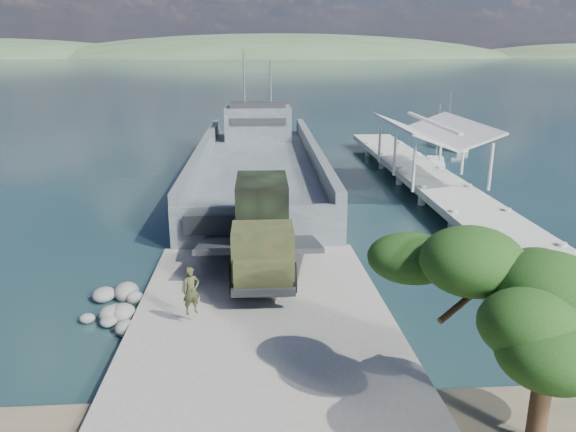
% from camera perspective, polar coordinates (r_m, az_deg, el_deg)
% --- Properties ---
extents(ground, '(1400.00, 1400.00, 0.00)m').
position_cam_1_polar(ground, '(23.09, -2.63, -10.17)').
color(ground, '#172E38').
rests_on(ground, ground).
extents(boat_ramp, '(10.00, 18.00, 0.50)m').
position_cam_1_polar(boat_ramp, '(22.09, -2.57, -10.77)').
color(boat_ramp, gray).
rests_on(boat_ramp, ground).
extents(shoreline_rocks, '(3.20, 5.60, 0.90)m').
position_cam_1_polar(shoreline_rocks, '(24.24, -17.69, -9.63)').
color(shoreline_rocks, slate).
rests_on(shoreline_rocks, ground).
extents(distant_headlands, '(1000.00, 240.00, 48.00)m').
position_cam_1_polar(distant_headlands, '(582.84, 1.03, 15.82)').
color(distant_headlands, '#375132').
rests_on(distant_headlands, ground).
extents(pier, '(6.40, 44.00, 6.10)m').
position_cam_1_polar(pier, '(42.49, 14.52, 4.24)').
color(pier, gray).
rests_on(pier, ground).
extents(landing_craft, '(10.00, 37.25, 11.01)m').
position_cam_1_polar(landing_craft, '(45.01, -3.01, 4.54)').
color(landing_craft, '#454C52').
rests_on(landing_craft, ground).
extents(military_truck, '(2.92, 8.49, 3.91)m').
position_cam_1_polar(military_truck, '(26.03, -2.62, -1.15)').
color(military_truck, black).
rests_on(military_truck, boat_ramp).
extents(soldier, '(0.80, 0.71, 1.83)m').
position_cam_1_polar(soldier, '(21.44, -9.76, -8.43)').
color(soldier, '#21321C').
rests_on(soldier, boat_ramp).
extents(sailboat_near, '(2.60, 4.94, 5.78)m').
position_cam_1_polar(sailboat_near, '(52.64, 14.78, 5.15)').
color(sailboat_near, silver).
rests_on(sailboat_near, ground).
extents(sailboat_far, '(3.18, 5.20, 6.11)m').
position_cam_1_polar(sailboat_far, '(62.65, 15.91, 6.88)').
color(sailboat_far, silver).
rests_on(sailboat_far, ground).
extents(overhang_tree, '(6.46, 5.95, 5.87)m').
position_cam_1_polar(overhang_tree, '(15.31, 23.51, -6.81)').
color(overhang_tree, '#342115').
rests_on(overhang_tree, ground).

